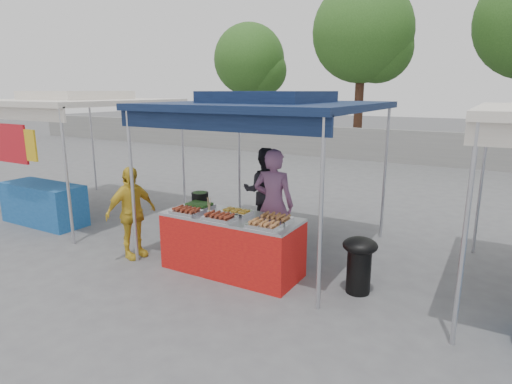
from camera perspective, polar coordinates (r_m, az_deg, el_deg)
The scene contains 22 objects.
ground_plane at distance 6.45m, azimuth -2.71°, elevation -10.20°, with size 80.00×80.00×0.00m, color #5A5A5C.
back_wall at distance 16.40m, azimuth 18.59°, elevation 5.76°, with size 40.00×0.25×1.20m, color gray.
main_canopy at distance 6.75m, azimuth 1.60°, elevation 11.61°, with size 3.20×3.20×2.57m.
neighbor_stall_left at distance 9.54m, azimuth -24.33°, elevation 6.32°, with size 3.20×3.20×2.57m.
tree_0 at distance 20.69m, azimuth -0.49°, elevation 16.87°, with size 3.36×3.27×5.62m.
tree_1 at distance 18.49m, azimuth 14.51°, elevation 19.45°, with size 3.96×3.96×6.81m.
vendor_table at distance 6.21m, azimuth -3.25°, elevation -6.92°, with size 2.00×0.80×0.85m.
food_tray_fl at distance 6.24m, azimuth -9.26°, elevation -2.56°, with size 0.42×0.30×0.07m.
food_tray_fm at distance 5.90m, azimuth -4.84°, elevation -3.36°, with size 0.42×0.30×0.07m.
food_tray_fr at distance 5.55m, azimuth 1.06°, elevation -4.41°, with size 0.42×0.30×0.07m.
food_tray_bl at distance 6.52m, azimuth -7.58°, elevation -1.80°, with size 0.42×0.30×0.07m.
food_tray_bm at distance 6.15m, azimuth -2.63°, elevation -2.63°, with size 0.42×0.30×0.07m.
food_tray_br at distance 5.82m, azimuth 2.65°, elevation -3.54°, with size 0.42×0.30×0.07m.
cooking_pot at distance 6.85m, azimuth -7.48°, elevation -0.69°, with size 0.27×0.27×0.16m, color black.
skewer_cup at distance 6.04m, azimuth -6.25°, elevation -2.90°, with size 0.07×0.07×0.09m, color #BBBCC3.
wok_burner at distance 5.74m, azimuth 13.61°, elevation -8.83°, with size 0.45×0.45×0.76m.
crate_left at distance 6.96m, azimuth -4.54°, elevation -6.93°, with size 0.55×0.39×0.33m, color #143AA2.
crate_right at distance 6.56m, azimuth 2.09°, elevation -8.51°, with size 0.45×0.31×0.27m, color #143AA2.
crate_stacked at distance 6.46m, azimuth 2.11°, elevation -6.33°, with size 0.44×0.31×0.26m, color #143AA2.
vendor_woman at distance 6.58m, azimuth 2.34°, elevation -1.70°, with size 0.63×0.42×1.74m, color #895780.
helper_man at distance 7.79m, azimuth 1.09°, elevation 0.14°, with size 0.77×0.60×1.59m, color black.
customer_person at distance 6.93m, azimuth -16.30°, elevation -2.68°, with size 0.85×0.35×1.45m, color gold.
Camera 1 is at (3.21, -4.96, 2.58)m, focal length 30.00 mm.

